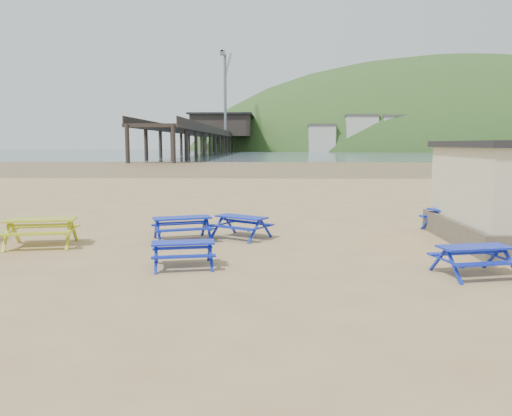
{
  "coord_description": "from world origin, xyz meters",
  "views": [
    {
      "loc": [
        1.26,
        -14.46,
        3.06
      ],
      "look_at": [
        0.78,
        1.5,
        1.0
      ],
      "focal_mm": 35.0,
      "sensor_mm": 36.0,
      "label": 1
    }
  ],
  "objects": [
    {
      "name": "picnic_table_blue_f",
      "position": [
        6.0,
        -2.96,
        0.35
      ],
      "size": [
        1.92,
        1.68,
        0.7
      ],
      "rotation": [
        0.0,
        0.0,
        0.22
      ],
      "color": "#1A28AE",
      "rests_on": "ground"
    },
    {
      "name": "sea",
      "position": [
        0.0,
        170.0,
        0.01
      ],
      "size": [
        400.0,
        400.0,
        0.0
      ],
      "primitive_type": "plane",
      "color": "#445662",
      "rests_on": "ground"
    },
    {
      "name": "picnic_table_blue_a",
      "position": [
        -1.56,
        1.08,
        0.38
      ],
      "size": [
        2.18,
        1.97,
        0.76
      ],
      "rotation": [
        0.0,
        0.0,
        0.34
      ],
      "color": "#1A28AE",
      "rests_on": "ground"
    },
    {
      "name": "picnic_table_yellow",
      "position": [
        -5.63,
        0.07,
        0.42
      ],
      "size": [
        2.25,
        1.94,
        0.83
      ],
      "rotation": [
        0.0,
        0.0,
        0.19
      ],
      "color": "#8FAD16",
      "rests_on": "ground"
    },
    {
      "name": "wet_sand",
      "position": [
        0.0,
        55.0,
        0.0
      ],
      "size": [
        400.0,
        400.0,
        0.0
      ],
      "primitive_type": "plane",
      "color": "olive",
      "rests_on": "ground"
    },
    {
      "name": "picnic_table_blue_c",
      "position": [
        7.78,
        3.06,
        0.42
      ],
      "size": [
        2.44,
        2.23,
        0.83
      ],
      "rotation": [
        0.0,
        0.0,
        0.39
      ],
      "color": "#1A28AE",
      "rests_on": "ground"
    },
    {
      "name": "pier",
      "position": [
        -17.99,
        178.23,
        5.46
      ],
      "size": [
        24.0,
        220.0,
        39.29
      ],
      "color": "black",
      "rests_on": "ground"
    },
    {
      "name": "picnic_table_blue_d",
      "position": [
        -0.92,
        -2.36,
        0.32
      ],
      "size": [
        1.75,
        1.52,
        0.64
      ],
      "rotation": [
        0.0,
        0.0,
        0.2
      ],
      "color": "#1A28AE",
      "rests_on": "ground"
    },
    {
      "name": "ground",
      "position": [
        0.0,
        0.0,
        0.0
      ],
      "size": [
        400.0,
        400.0,
        0.0
      ],
      "primitive_type": "plane",
      "color": "tan",
      "rests_on": "ground"
    },
    {
      "name": "headland_town",
      "position": [
        90.0,
        229.68,
        -9.91
      ],
      "size": [
        264.0,
        144.0,
        108.0
      ],
      "color": "#2D4C1E",
      "rests_on": "ground"
    },
    {
      "name": "picnic_table_blue_b",
      "position": [
        0.29,
        1.59,
        0.36
      ],
      "size": [
        2.18,
        2.08,
        0.72
      ],
      "rotation": [
        0.0,
        0.0,
        -0.57
      ],
      "color": "#1A28AE",
      "rests_on": "ground"
    }
  ]
}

